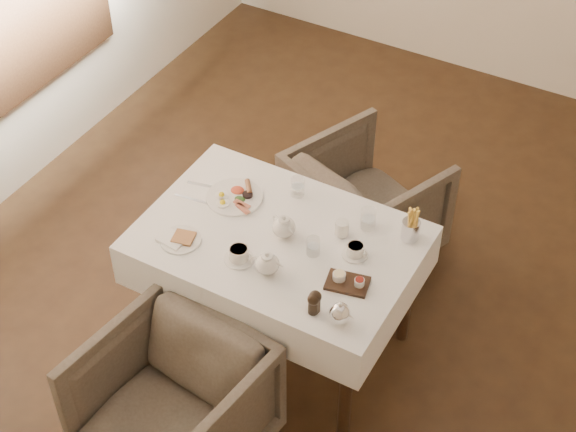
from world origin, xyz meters
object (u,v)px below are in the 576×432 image
Objects in this scene: armchair_far at (365,203)px; table at (278,254)px; breakfast_plate at (235,196)px; armchair_near at (173,406)px; teapot_centre at (284,226)px.

table is at bearing 108.12° from armchair_far.
breakfast_plate reaches higher than armchair_far.
armchair_near is 1.01× the size of armchair_far.
breakfast_plate is at bearing -176.17° from teapot_centre.
armchair_near is 4.85× the size of teapot_centre.
breakfast_plate is at bearing 111.38° from armchair_near.
breakfast_plate is (-0.32, 0.13, 0.13)m from table.
armchair_near reaches higher than armchair_far.
table is at bearing 90.91° from armchair_near.
teapot_centre is (0.02, 0.02, 0.18)m from table.
table is 0.18m from teapot_centre.
armchair_near is at bearing -89.90° from breakfast_plate.
table is 1.77× the size of armchair_far.
teapot_centre is (0.11, 0.80, 0.48)m from armchair_near.
armchair_far is at bearing 48.16° from breakfast_plate.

